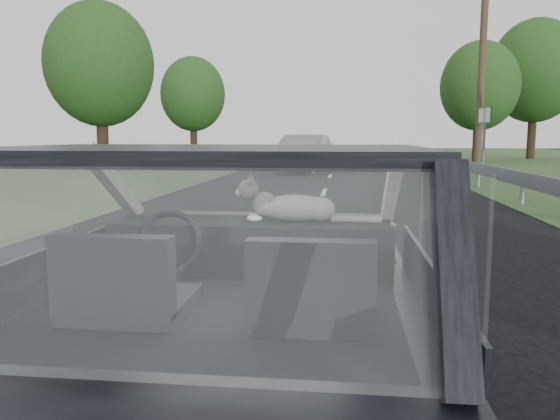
% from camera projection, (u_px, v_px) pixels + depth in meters
% --- Properties ---
extents(subject_car, '(1.80, 4.00, 1.45)m').
position_uv_depth(subject_car, '(231.00, 299.00, 2.57)').
color(subject_car, black).
rests_on(subject_car, ground).
extents(dashboard, '(1.58, 0.45, 0.30)m').
position_uv_depth(dashboard, '(253.00, 246.00, 3.17)').
color(dashboard, black).
rests_on(dashboard, subject_car).
extents(driver_seat, '(0.50, 0.72, 0.42)m').
position_uv_depth(driver_seat, '(124.00, 280.00, 2.31)').
color(driver_seat, black).
rests_on(driver_seat, subject_car).
extents(passenger_seat, '(0.50, 0.72, 0.42)m').
position_uv_depth(passenger_seat, '(312.00, 286.00, 2.22)').
color(passenger_seat, black).
rests_on(passenger_seat, subject_car).
extents(steering_wheel, '(0.36, 0.36, 0.04)m').
position_uv_depth(steering_wheel, '(170.00, 243.00, 2.92)').
color(steering_wheel, black).
rests_on(steering_wheel, dashboard).
extents(cat, '(0.60, 0.21, 0.27)m').
position_uv_depth(cat, '(295.00, 206.00, 3.12)').
color(cat, gray).
rests_on(cat, dashboard).
extents(guardrail, '(0.05, 90.00, 0.32)m').
position_uv_depth(guardrail, '(518.00, 178.00, 11.93)').
color(guardrail, '#939BA8').
rests_on(guardrail, ground).
extents(other_car, '(2.68, 4.99, 1.56)m').
position_uv_depth(other_car, '(303.00, 153.00, 22.85)').
color(other_car, '#B6B9BF').
rests_on(other_car, ground).
extents(highway_sign, '(0.32, 1.04, 2.60)m').
position_uv_depth(highway_sign, '(484.00, 141.00, 21.03)').
color(highway_sign, '#0C5915').
rests_on(highway_sign, ground).
extents(utility_pole, '(0.35, 0.35, 8.77)m').
position_uv_depth(utility_pole, '(482.00, 63.00, 21.61)').
color(utility_pole, brown).
rests_on(utility_pole, ground).
extents(tree_2, '(5.37, 5.37, 6.71)m').
position_uv_depth(tree_2, '(479.00, 104.00, 31.32)').
color(tree_2, '#1C4316').
rests_on(tree_2, ground).
extents(tree_3, '(7.69, 7.69, 8.82)m').
position_uv_depth(tree_3, '(534.00, 91.00, 35.72)').
color(tree_3, '#1C4316').
rests_on(tree_3, ground).
extents(tree_5, '(4.70, 4.70, 7.05)m').
position_uv_depth(tree_5, '(101.00, 89.00, 23.74)').
color(tree_5, '#1C4316').
rests_on(tree_5, ground).
extents(tree_6, '(5.43, 5.43, 6.78)m').
position_uv_depth(tree_6, '(193.00, 109.00, 38.05)').
color(tree_6, '#1C4316').
rests_on(tree_6, ground).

